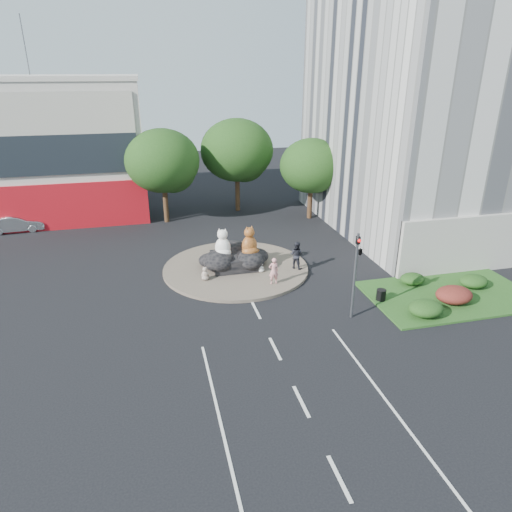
# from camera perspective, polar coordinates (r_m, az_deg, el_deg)

# --- Properties ---
(ground) EXTENTS (120.00, 120.00, 0.00)m
(ground) POSITION_cam_1_polar(r_m,az_deg,el_deg) (23.20, 2.40, -11.51)
(ground) COLOR black
(ground) RESTS_ON ground
(roundabout_island) EXTENTS (10.00, 10.00, 0.20)m
(roundabout_island) POSITION_cam_1_polar(r_m,az_deg,el_deg) (31.70, -2.55, -1.51)
(roundabout_island) COLOR brown
(roundabout_island) RESTS_ON ground
(rock_plinth) EXTENTS (3.20, 2.60, 0.90)m
(rock_plinth) POSITION_cam_1_polar(r_m,az_deg,el_deg) (31.49, -2.56, -0.60)
(rock_plinth) COLOR black
(rock_plinth) RESTS_ON roundabout_island
(shophouse_block) EXTENTS (25.20, 12.30, 17.40)m
(shophouse_block) POSITION_cam_1_polar(r_m,az_deg,el_deg) (48.52, -29.13, 11.65)
(shophouse_block) COLOR #B8B1A6
(shophouse_block) RESTS_ON ground
(office_tower) EXTENTS (20.00, 20.00, 35.00)m
(office_tower) POSITION_cam_1_polar(r_m,az_deg,el_deg) (43.10, 25.52, 26.56)
(office_tower) COLOR silver
(office_tower) RESTS_ON ground
(grass_verge) EXTENTS (10.00, 6.00, 0.12)m
(grass_verge) POSITION_cam_1_polar(r_m,az_deg,el_deg) (30.53, 23.03, -4.48)
(grass_verge) COLOR #1A4416
(grass_verge) RESTS_ON ground
(tree_left) EXTENTS (6.46, 6.46, 8.27)m
(tree_left) POSITION_cam_1_polar(r_m,az_deg,el_deg) (41.28, -11.50, 11.22)
(tree_left) COLOR #382314
(tree_left) RESTS_ON ground
(tree_mid) EXTENTS (6.84, 6.84, 8.76)m
(tree_mid) POSITION_cam_1_polar(r_m,az_deg,el_deg) (44.00, -2.33, 12.72)
(tree_mid) COLOR #382314
(tree_mid) RESTS_ON ground
(tree_right) EXTENTS (5.70, 5.70, 7.30)m
(tree_right) POSITION_cam_1_polar(r_m,az_deg,el_deg) (42.01, 7.00, 10.83)
(tree_right) COLOR #382314
(tree_right) RESTS_ON ground
(hedge_near_green) EXTENTS (2.00, 1.60, 0.90)m
(hedge_near_green) POSITION_cam_1_polar(r_m,az_deg,el_deg) (27.23, 20.46, -6.16)
(hedge_near_green) COLOR #193B12
(hedge_near_green) RESTS_ON grass_verge
(hedge_red) EXTENTS (2.20, 1.76, 0.99)m
(hedge_red) POSITION_cam_1_polar(r_m,az_deg,el_deg) (29.30, 23.51, -4.48)
(hedge_red) COLOR #4E1A14
(hedge_red) RESTS_ON grass_verge
(hedge_mid_green) EXTENTS (1.80, 1.44, 0.81)m
(hedge_mid_green) POSITION_cam_1_polar(r_m,az_deg,el_deg) (31.87, 25.56, -2.86)
(hedge_mid_green) COLOR #193B12
(hedge_mid_green) RESTS_ON grass_verge
(hedge_back_green) EXTENTS (1.60, 1.28, 0.72)m
(hedge_back_green) POSITION_cam_1_polar(r_m,az_deg,el_deg) (30.85, 18.98, -2.72)
(hedge_back_green) COLOR #193B12
(hedge_back_green) RESTS_ON grass_verge
(traffic_light) EXTENTS (0.44, 1.24, 5.00)m
(traffic_light) POSITION_cam_1_polar(r_m,az_deg,el_deg) (24.84, 12.63, -0.19)
(traffic_light) COLOR #595B60
(traffic_light) RESTS_ON ground
(street_lamp) EXTENTS (2.34, 0.22, 8.06)m
(street_lamp) POSITION_cam_1_polar(r_m,az_deg,el_deg) (33.25, 20.40, 6.38)
(street_lamp) COLOR #595B60
(street_lamp) RESTS_ON ground
(cat_white) EXTENTS (1.46, 1.35, 2.03)m
(cat_white) POSITION_cam_1_polar(r_m,az_deg,el_deg) (30.67, -4.19, 1.68)
(cat_white) COLOR white
(cat_white) RESTS_ON rock_plinth
(cat_tabby) EXTENTS (1.60, 1.51, 2.10)m
(cat_tabby) POSITION_cam_1_polar(r_m,az_deg,el_deg) (30.85, -0.84, 1.93)
(cat_tabby) COLOR #A85823
(cat_tabby) RESTS_ON rock_plinth
(kitten_calico) EXTENTS (0.72, 0.69, 0.93)m
(kitten_calico) POSITION_cam_1_polar(r_m,az_deg,el_deg) (29.74, -6.39, -2.13)
(kitten_calico) COLOR white
(kitten_calico) RESTS_ON roundabout_island
(kitten_white) EXTENTS (0.57, 0.56, 0.71)m
(kitten_white) POSITION_cam_1_polar(r_m,az_deg,el_deg) (30.71, 0.63, -1.37)
(kitten_white) COLOR silver
(kitten_white) RESTS_ON roundabout_island
(pedestrian_pink) EXTENTS (0.65, 0.44, 1.76)m
(pedestrian_pink) POSITION_cam_1_polar(r_m,az_deg,el_deg) (28.87, 2.22, -1.86)
(pedestrian_pink) COLOR pink
(pedestrian_pink) RESTS_ON roundabout_island
(pedestrian_dark) EXTENTS (1.18, 1.17, 1.92)m
(pedestrian_dark) POSITION_cam_1_polar(r_m,az_deg,el_deg) (31.19, 5.07, 0.12)
(pedestrian_dark) COLOR black
(pedestrian_dark) RESTS_ON roundabout_island
(parked_car) EXTENTS (4.53, 1.84, 1.46)m
(parked_car) POSITION_cam_1_polar(r_m,az_deg,el_deg) (43.95, -27.74, 3.65)
(parked_car) COLOR #939699
(parked_car) RESTS_ON ground
(litter_bin) EXTENTS (0.69, 0.69, 0.67)m
(litter_bin) POSITION_cam_1_polar(r_m,az_deg,el_deg) (28.25, 15.36, -4.69)
(litter_bin) COLOR black
(litter_bin) RESTS_ON grass_verge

